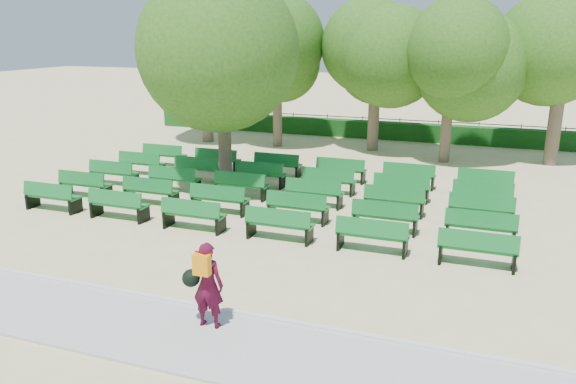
% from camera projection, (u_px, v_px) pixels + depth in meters
% --- Properties ---
extents(ground, '(120.00, 120.00, 0.00)m').
position_uv_depth(ground, '(292.00, 217.00, 17.36)').
color(ground, '#CEBE88').
extents(paving, '(30.00, 2.20, 0.06)m').
position_uv_depth(paving, '(162.00, 332.00, 10.66)').
color(paving, '#B3B4AF').
rests_on(paving, ground).
extents(curb, '(30.00, 0.12, 0.10)m').
position_uv_depth(curb, '(191.00, 305.00, 11.69)').
color(curb, silver).
rests_on(curb, ground).
extents(hedge, '(26.00, 0.70, 0.90)m').
position_uv_depth(hedge, '(379.00, 130.00, 29.88)').
color(hedge, '#134B15').
rests_on(hedge, ground).
extents(fence, '(26.00, 0.10, 1.02)m').
position_uv_depth(fence, '(380.00, 137.00, 30.37)').
color(fence, black).
rests_on(fence, ground).
extents(tree_line, '(21.80, 6.80, 7.04)m').
position_uv_depth(tree_line, '(362.00, 153.00, 26.39)').
color(tree_line, '#33631A').
rests_on(tree_line, ground).
extents(bench_array, '(1.91, 0.74, 1.18)m').
position_uv_depth(bench_array, '(278.00, 199.00, 18.85)').
color(bench_array, '#136E2A').
rests_on(bench_array, ground).
extents(tree_among, '(5.35, 5.35, 7.13)m').
position_uv_depth(tree_among, '(222.00, 56.00, 19.62)').
color(tree_among, brown).
rests_on(tree_among, ground).
extents(person, '(0.81, 0.49, 1.72)m').
position_uv_depth(person, '(206.00, 284.00, 10.60)').
color(person, '#460A20').
rests_on(person, ground).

